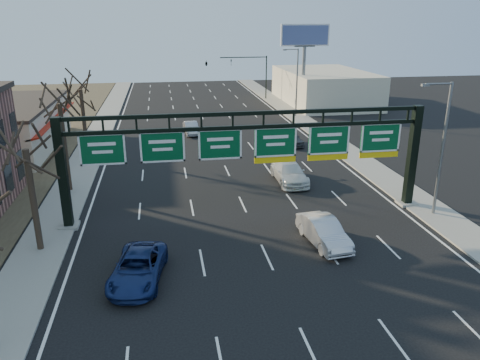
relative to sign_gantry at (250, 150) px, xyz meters
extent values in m
plane|color=black|center=(-0.16, -8.00, -4.63)|extent=(160.00, 160.00, 0.00)
cube|color=gray|center=(-12.96, 12.00, -4.57)|extent=(3.00, 120.00, 0.12)
cube|color=gray|center=(12.64, 12.00, -4.57)|extent=(3.00, 120.00, 0.12)
cube|color=white|center=(-0.16, 12.00, -4.62)|extent=(21.60, 120.00, 0.01)
cube|color=black|center=(-11.86, 0.00, -1.03)|extent=(0.55, 0.55, 7.20)
cube|color=gray|center=(-11.86, 0.00, -4.53)|extent=(1.20, 1.20, 0.20)
cube|color=black|center=(11.54, 0.00, -1.03)|extent=(0.55, 0.55, 7.20)
cube|color=gray|center=(11.54, 0.00, -4.53)|extent=(1.20, 1.20, 0.20)
cube|color=black|center=(-0.16, 0.00, 2.42)|extent=(23.40, 0.25, 0.25)
cube|color=black|center=(-0.16, 0.00, 1.52)|extent=(23.40, 0.25, 0.25)
cube|color=#054925|center=(-9.33, 0.00, 0.47)|extent=(2.80, 0.10, 2.00)
cube|color=#054925|center=(-5.66, 0.00, 0.47)|extent=(2.80, 0.10, 2.00)
cube|color=#054925|center=(-1.99, 0.00, 0.47)|extent=(2.80, 0.10, 2.00)
cube|color=#054925|center=(1.67, 0.00, 0.47)|extent=(2.80, 0.10, 2.00)
cube|color=yellow|center=(1.67, 0.00, -0.75)|extent=(2.80, 0.10, 0.40)
cube|color=#054925|center=(5.34, 0.00, 0.47)|extent=(2.80, 0.10, 2.00)
cube|color=yellow|center=(5.34, 0.00, -0.75)|extent=(2.80, 0.10, 0.40)
cube|color=#054925|center=(9.01, 0.00, 0.47)|extent=(2.80, 0.10, 2.00)
cube|color=yellow|center=(9.01, 0.00, -0.75)|extent=(2.80, 0.10, 0.40)
cube|color=beige|center=(-21.66, 21.00, -2.43)|extent=(10.00, 18.00, 4.40)
cube|color=#AA2011|center=(-16.56, 21.00, -1.63)|extent=(1.20, 18.00, 0.40)
cube|color=beige|center=(19.84, 42.00, -2.13)|extent=(12.00, 20.00, 5.00)
cylinder|color=#2D2119|center=(-12.96, -3.00, -1.47)|extent=(0.36, 0.36, 6.08)
cylinder|color=#2D2119|center=(-12.96, 7.00, -1.09)|extent=(0.36, 0.36, 6.84)
cylinder|color=#2D2119|center=(-12.96, 17.00, -1.28)|extent=(0.36, 0.36, 6.46)
cylinder|color=slate|center=(12.44, -2.00, -0.01)|extent=(0.20, 0.20, 9.00)
cylinder|color=slate|center=(11.54, -2.00, 4.39)|extent=(1.80, 0.12, 0.12)
cube|color=slate|center=(10.64, -2.00, 4.34)|extent=(0.50, 0.22, 0.15)
cylinder|color=slate|center=(12.44, 32.00, -0.01)|extent=(0.20, 0.20, 9.00)
cylinder|color=slate|center=(11.54, 32.00, 4.39)|extent=(1.80, 0.12, 0.12)
cube|color=slate|center=(10.64, 32.00, 4.34)|extent=(0.50, 0.22, 0.15)
cylinder|color=slate|center=(14.84, 37.00, -0.13)|extent=(0.50, 0.50, 9.00)
cube|color=slate|center=(14.84, 37.00, 4.37)|extent=(3.00, 0.30, 0.20)
cube|color=white|center=(14.84, 37.00, 5.87)|extent=(7.00, 0.30, 3.00)
cube|color=#45538B|center=(14.84, 36.80, 5.87)|extent=(6.60, 0.05, 2.60)
cylinder|color=black|center=(11.64, 47.00, -1.13)|extent=(0.18, 0.18, 7.00)
cylinder|color=black|center=(7.84, 47.00, 2.17)|extent=(7.60, 0.14, 0.14)
imported|color=black|center=(5.84, 47.00, 1.37)|extent=(0.20, 0.20, 1.00)
imported|color=black|center=(1.84, 47.00, 1.37)|extent=(0.54, 0.54, 1.62)
imported|color=navy|center=(-7.22, -7.35, -3.90)|extent=(3.25, 5.55, 1.45)
imported|color=silver|center=(3.51, -4.96, -3.85)|extent=(2.20, 4.90, 1.56)
imported|color=silver|center=(4.47, 6.28, -3.82)|extent=(2.27, 5.56, 1.61)
imported|color=#414446|center=(7.70, 17.70, -3.89)|extent=(2.38, 4.58, 1.49)
imported|color=#A8A9AD|center=(-2.30, 24.36, -3.93)|extent=(1.78, 4.33, 1.40)
camera|label=1|loc=(-5.60, -28.95, 8.16)|focal=35.00mm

